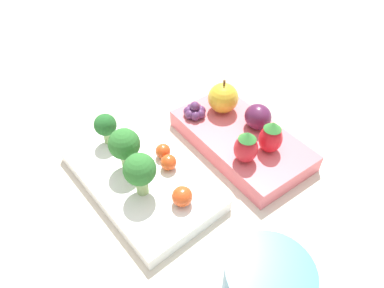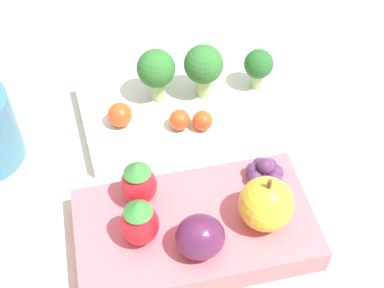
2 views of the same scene
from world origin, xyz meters
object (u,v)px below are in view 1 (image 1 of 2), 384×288
broccoli_floret_0 (105,126)px  grape_cluster (195,111)px  bento_box_savoury (140,179)px  apple (223,98)px  strawberry_0 (246,147)px  broccoli_floret_2 (140,171)px  broccoli_floret_1 (124,145)px  strawberry_1 (271,137)px  plum (259,118)px  bento_box_fruit (239,138)px  cherry_tomato_1 (163,151)px  cherry_tomato_0 (182,196)px  cherry_tomato_2 (170,165)px

broccoli_floret_0 → grape_cluster: (-0.02, -0.13, -0.01)m
bento_box_savoury → grape_cluster: grape_cluster is taller
bento_box_savoury → apple: bearing=-73.8°
strawberry_0 → bento_box_savoury: bearing=66.6°
broccoli_floret_2 → apple: apple is taller
broccoli_floret_1 → strawberry_1: 0.19m
bento_box_savoury → strawberry_1: strawberry_1 is taller
apple → strawberry_1: size_ratio=1.12×
broccoli_floret_2 → plum: bearing=-85.6°
bento_box_fruit → cherry_tomato_1: size_ratio=10.33×
bento_box_savoury → apple: apple is taller
bento_box_fruit → cherry_tomato_0: size_ratio=8.50×
cherry_tomato_1 → grape_cluster: (0.05, -0.08, 0.01)m
bento_box_savoury → bento_box_fruit: bento_box_fruit is taller
broccoli_floret_0 → broccoli_floret_1: (-0.06, -0.00, 0.01)m
strawberry_0 → grape_cluster: (0.11, 0.01, -0.01)m
bento_box_fruit → cherry_tomato_1: bearing=80.9°
bento_box_fruit → strawberry_0: size_ratio=4.43×
broccoli_floret_0 → plum: bearing=-115.2°
strawberry_1 → broccoli_floret_1: bearing=66.2°
apple → strawberry_1: (-0.10, -0.00, 0.00)m
cherry_tomato_0 → broccoli_floret_0: bearing=14.1°
apple → grape_cluster: bearing=76.8°
cherry_tomato_2 → apple: bearing=-63.5°
bento_box_fruit → strawberry_1: (-0.05, -0.01, 0.04)m
bento_box_savoury → cherry_tomato_0: bearing=-159.8°
cherry_tomato_0 → plum: plum is taller
broccoli_floret_2 → cherry_tomato_0: (-0.04, -0.03, -0.03)m
cherry_tomato_0 → strawberry_1: (0.01, -0.14, 0.02)m
cherry_tomato_2 → strawberry_0: 0.10m
grape_cluster → cherry_tomato_0: bearing=143.4°
apple → cherry_tomato_2: bearing=116.5°
cherry_tomato_0 → apple: (0.12, -0.14, 0.02)m
broccoli_floret_0 → plum: (-0.09, -0.20, -0.00)m
bento_box_fruit → broccoli_floret_2: size_ratio=3.54×
broccoli_floret_0 → broccoli_floret_2: broccoli_floret_2 is taller
broccoli_floret_1 → cherry_tomato_2: 0.06m
broccoli_floret_1 → cherry_tomato_1: broccoli_floret_1 is taller
bento_box_fruit → broccoli_floret_0: size_ratio=4.50×
cherry_tomato_0 → plum: bearing=-70.8°
cherry_tomato_1 → plum: size_ratio=0.51×
plum → bento_box_savoury: bearing=85.8°
broccoli_floret_0 → strawberry_1: bearing=-127.2°
grape_cluster → bento_box_fruit: bearing=-149.7°
strawberry_1 → plum: (0.04, -0.02, -0.01)m
plum → grape_cluster: 0.10m
cherry_tomato_0 → grape_cluster: bearing=-36.6°
cherry_tomato_0 → cherry_tomato_2: bearing=-13.3°
plum → strawberry_1: bearing=158.7°
bento_box_savoury → strawberry_0: bearing=-113.4°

